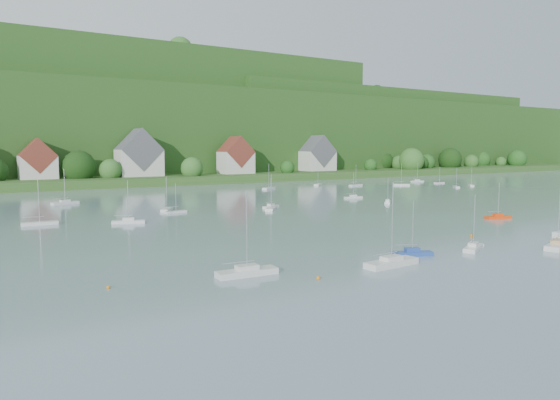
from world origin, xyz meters
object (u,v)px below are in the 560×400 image
(near_sailboat_2, at_px, (558,245))
(near_sailboat_5, at_px, (498,217))
(near_sailboat_0, at_px, (391,262))
(near_sailboat_6, at_px, (247,271))
(near_sailboat_1, at_px, (412,252))
(near_sailboat_3, at_px, (473,247))

(near_sailboat_2, bearing_deg, near_sailboat_5, 31.79)
(near_sailboat_2, distance_m, near_sailboat_5, 30.21)
(near_sailboat_5, bearing_deg, near_sailboat_2, -112.07)
(near_sailboat_2, bearing_deg, near_sailboat_0, 153.32)
(near_sailboat_5, relative_size, near_sailboat_6, 0.76)
(near_sailboat_1, distance_m, near_sailboat_5, 43.21)
(near_sailboat_2, relative_size, near_sailboat_5, 1.33)
(near_sailboat_0, xyz_separation_m, near_sailboat_6, (-16.46, 5.00, -0.02))
(near_sailboat_5, height_order, near_sailboat_6, near_sailboat_6)
(near_sailboat_0, distance_m, near_sailboat_3, 16.28)
(near_sailboat_0, relative_size, near_sailboat_6, 1.07)
(near_sailboat_2, distance_m, near_sailboat_3, 12.17)
(near_sailboat_3, relative_size, near_sailboat_6, 0.82)
(near_sailboat_3, relative_size, near_sailboat_5, 1.07)
(near_sailboat_2, relative_size, near_sailboat_6, 1.01)
(near_sailboat_1, xyz_separation_m, near_sailboat_5, (40.17, 15.91, -0.00))
(near_sailboat_3, distance_m, near_sailboat_5, 35.23)
(near_sailboat_2, xyz_separation_m, near_sailboat_3, (-10.93, 5.34, -0.05))
(near_sailboat_0, distance_m, near_sailboat_5, 50.37)
(near_sailboat_6, bearing_deg, near_sailboat_0, -13.42)
(near_sailboat_1, distance_m, near_sailboat_2, 21.85)
(near_sailboat_3, distance_m, near_sailboat_6, 32.92)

